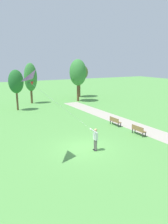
{
  "coord_description": "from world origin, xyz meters",
  "views": [
    {
      "loc": [
        -7.75,
        -14.25,
        6.71
      ],
      "look_at": [
        0.25,
        0.63,
        2.76
      ],
      "focal_mm": 35.42,
      "sensor_mm": 36.0,
      "label": 1
    }
  ],
  "objects_px": {
    "tree_treeline_left": "(16,82)",
    "person_kite_flyer": "(95,137)",
    "park_bench_far_walkway": "(115,121)",
    "tree_behind_path": "(79,72)",
    "tree_lakeside_near": "(31,77)",
    "flying_kite": "(36,78)",
    "tree_treeline_center": "(78,73)",
    "park_bench_near_walkway": "(138,130)"
  },
  "relations": [
    {
      "from": "tree_treeline_left",
      "to": "person_kite_flyer",
      "type": "bearing_deg",
      "value": -82.81
    },
    {
      "from": "park_bench_far_walkway",
      "to": "tree_behind_path",
      "type": "distance_m",
      "value": 19.9
    },
    {
      "from": "person_kite_flyer",
      "to": "park_bench_far_walkway",
      "type": "bearing_deg",
      "value": 41.71
    },
    {
      "from": "tree_treeline_left",
      "to": "tree_lakeside_near",
      "type": "relative_size",
      "value": 0.87
    },
    {
      "from": "flying_kite",
      "to": "tree_treeline_center",
      "type": "xyz_separation_m",
      "value": [
        12.67,
        19.34,
        -0.93
      ]
    },
    {
      "from": "park_bench_far_walkway",
      "to": "tree_behind_path",
      "type": "bearing_deg",
      "value": 73.94
    },
    {
      "from": "park_bench_far_walkway",
      "to": "person_kite_flyer",
      "type": "bearing_deg",
      "value": -138.29
    },
    {
      "from": "park_bench_near_walkway",
      "to": "tree_lakeside_near",
      "type": "relative_size",
      "value": 0.24
    },
    {
      "from": "flying_kite",
      "to": "park_bench_far_walkway",
      "type": "xyz_separation_m",
      "value": [
        9.56,
        4.54,
        -5.16
      ]
    },
    {
      "from": "park_bench_near_walkway",
      "to": "park_bench_far_walkway",
      "type": "xyz_separation_m",
      "value": [
        -0.09,
        3.5,
        0.0
      ]
    },
    {
      "from": "tree_behind_path",
      "to": "tree_treeline_left",
      "type": "relative_size",
      "value": 1.12
    },
    {
      "from": "tree_treeline_center",
      "to": "tree_treeline_left",
      "type": "bearing_deg",
      "value": -167.49
    },
    {
      "from": "person_kite_flyer",
      "to": "tree_behind_path",
      "type": "xyz_separation_m",
      "value": [
        10.66,
        23.42,
        3.5
      ]
    },
    {
      "from": "tree_treeline_center",
      "to": "tree_lakeside_near",
      "type": "relative_size",
      "value": 1.09
    },
    {
      "from": "tree_behind_path",
      "to": "tree_treeline_left",
      "type": "bearing_deg",
      "value": -153.96
    },
    {
      "from": "park_bench_far_walkway",
      "to": "tree_treeline_left",
      "type": "relative_size",
      "value": 0.27
    },
    {
      "from": "flying_kite",
      "to": "tree_lakeside_near",
      "type": "height_order",
      "value": "tree_lakeside_near"
    },
    {
      "from": "flying_kite",
      "to": "park_bench_far_walkway",
      "type": "relative_size",
      "value": 3.06
    },
    {
      "from": "flying_kite",
      "to": "park_bench_near_walkway",
      "type": "height_order",
      "value": "flying_kite"
    },
    {
      "from": "park_bench_far_walkway",
      "to": "tree_lakeside_near",
      "type": "bearing_deg",
      "value": 104.66
    },
    {
      "from": "tree_behind_path",
      "to": "park_bench_near_walkway",
      "type": "bearing_deg",
      "value": -103.41
    },
    {
      "from": "person_kite_flyer",
      "to": "park_bench_near_walkway",
      "type": "distance_m",
      "value": 5.52
    },
    {
      "from": "flying_kite",
      "to": "tree_treeline_left",
      "type": "distance_m",
      "value": 17.23
    },
    {
      "from": "tree_treeline_left",
      "to": "tree_lakeside_near",
      "type": "height_order",
      "value": "tree_lakeside_near"
    },
    {
      "from": "flying_kite",
      "to": "person_kite_flyer",
      "type": "bearing_deg",
      "value": -2.04
    },
    {
      "from": "person_kite_flyer",
      "to": "tree_treeline_center",
      "type": "bearing_deg",
      "value": 66.76
    },
    {
      "from": "tree_behind_path",
      "to": "tree_treeline_left",
      "type": "height_order",
      "value": "tree_behind_path"
    },
    {
      "from": "park_bench_near_walkway",
      "to": "tree_lakeside_near",
      "type": "height_order",
      "value": "tree_lakeside_near"
    },
    {
      "from": "person_kite_flyer",
      "to": "park_bench_far_walkway",
      "type": "height_order",
      "value": "person_kite_flyer"
    },
    {
      "from": "flying_kite",
      "to": "park_bench_near_walkway",
      "type": "bearing_deg",
      "value": 6.16
    },
    {
      "from": "tree_treeline_left",
      "to": "tree_lakeside_near",
      "type": "xyz_separation_m",
      "value": [
        3.09,
        4.11,
        0.21
      ]
    },
    {
      "from": "person_kite_flyer",
      "to": "tree_treeline_left",
      "type": "xyz_separation_m",
      "value": [
        -2.16,
        17.15,
        2.85
      ]
    },
    {
      "from": "flying_kite",
      "to": "tree_treeline_left",
      "type": "bearing_deg",
      "value": 82.85
    },
    {
      "from": "park_bench_far_walkway",
      "to": "tree_behind_path",
      "type": "xyz_separation_m",
      "value": [
        5.39,
        18.72,
        4.03
      ]
    },
    {
      "from": "tree_lakeside_near",
      "to": "flying_kite",
      "type": "bearing_deg",
      "value": -103.91
    },
    {
      "from": "park_bench_far_walkway",
      "to": "tree_lakeside_near",
      "type": "height_order",
      "value": "tree_lakeside_near"
    },
    {
      "from": "park_bench_near_walkway",
      "to": "tree_treeline_left",
      "type": "relative_size",
      "value": 0.27
    },
    {
      "from": "flying_kite",
      "to": "tree_behind_path",
      "type": "height_order",
      "value": "tree_behind_path"
    },
    {
      "from": "tree_behind_path",
      "to": "park_bench_far_walkway",
      "type": "bearing_deg",
      "value": -106.06
    },
    {
      "from": "tree_behind_path",
      "to": "tree_lakeside_near",
      "type": "height_order",
      "value": "tree_lakeside_near"
    },
    {
      "from": "park_bench_near_walkway",
      "to": "park_bench_far_walkway",
      "type": "bearing_deg",
      "value": 91.54
    },
    {
      "from": "flying_kite",
      "to": "tree_treeline_center",
      "type": "relative_size",
      "value": 0.67
    }
  ]
}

